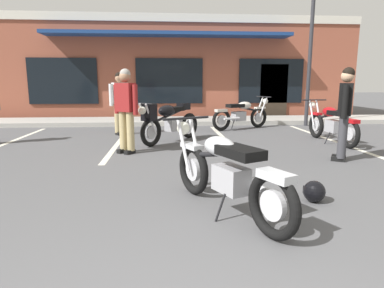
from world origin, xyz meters
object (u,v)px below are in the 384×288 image
(motorcycle_foreground_classic, at_px, (226,171))
(helmet_on_pavement, at_px, (314,191))
(motorcycle_red_sportbike, at_px, (241,114))
(person_in_shorts_foreground, at_px, (126,106))
(motorcycle_black_cruiser, at_px, (168,120))
(person_near_building, at_px, (120,100))
(person_in_black_shirt, at_px, (345,109))
(parking_lot_lamp_post, at_px, (313,27))
(motorcycle_silver_naked, at_px, (332,123))

(motorcycle_foreground_classic, relative_size, helmet_on_pavement, 7.54)
(motorcycle_red_sportbike, bearing_deg, person_in_shorts_foreground, -133.44)
(motorcycle_black_cruiser, relative_size, person_near_building, 1.04)
(person_in_black_shirt, xyz_separation_m, parking_lot_lamp_post, (1.42, 4.76, 2.14))
(person_in_shorts_foreground, bearing_deg, motorcycle_silver_naked, 9.88)
(person_near_building, xyz_separation_m, helmet_on_pavement, (2.97, -5.49, -0.82))
(motorcycle_black_cruiser, bearing_deg, person_near_building, 133.36)
(person_in_black_shirt, distance_m, parking_lot_lamp_post, 5.40)
(motorcycle_black_cruiser, height_order, motorcycle_silver_naked, same)
(person_near_building, height_order, helmet_on_pavement, person_near_building)
(motorcycle_black_cruiser, distance_m, helmet_on_pavement, 4.49)
(person_in_shorts_foreground, xyz_separation_m, parking_lot_lamp_post, (5.40, 3.78, 2.14))
(motorcycle_foreground_classic, distance_m, motorcycle_silver_naked, 5.21)
(motorcycle_foreground_classic, distance_m, motorcycle_black_cruiser, 4.40)
(motorcycle_red_sportbike, relative_size, person_in_shorts_foreground, 1.16)
(person_in_shorts_foreground, height_order, parking_lot_lamp_post, parking_lot_lamp_post)
(motorcycle_red_sportbike, distance_m, motorcycle_black_cruiser, 3.10)
(person_in_shorts_foreground, distance_m, helmet_on_pavement, 4.03)
(motorcycle_red_sportbike, height_order, motorcycle_black_cruiser, same)
(motorcycle_red_sportbike, xyz_separation_m, helmet_on_pavement, (-0.55, -6.28, -0.33))
(motorcycle_silver_naked, bearing_deg, motorcycle_red_sportbike, 123.21)
(motorcycle_black_cruiser, bearing_deg, helmet_on_pavement, -67.78)
(parking_lot_lamp_post, bearing_deg, person_near_building, -167.29)
(motorcycle_black_cruiser, relative_size, motorcycle_silver_naked, 0.82)
(motorcycle_red_sportbike, bearing_deg, person_near_building, -167.30)
(motorcycle_foreground_classic, height_order, motorcycle_black_cruiser, same)
(motorcycle_red_sportbike, bearing_deg, parking_lot_lamp_post, 12.73)
(person_in_black_shirt, relative_size, person_in_shorts_foreground, 1.00)
(motorcycle_foreground_classic, xyz_separation_m, person_in_black_shirt, (2.56, 2.27, 0.49))
(helmet_on_pavement, bearing_deg, person_in_shorts_foreground, 129.97)
(motorcycle_foreground_classic, relative_size, person_in_shorts_foreground, 1.17)
(motorcycle_red_sportbike, xyz_separation_m, motorcycle_black_cruiser, (-2.24, -2.14, 0.07))
(motorcycle_foreground_classic, xyz_separation_m, helmet_on_pavement, (1.12, 0.22, -0.33))
(motorcycle_red_sportbike, distance_m, helmet_on_pavement, 6.32)
(person_in_black_shirt, bearing_deg, motorcycle_red_sportbike, 101.92)
(helmet_on_pavement, height_order, parking_lot_lamp_post, parking_lot_lamp_post)
(motorcycle_foreground_classic, xyz_separation_m, person_in_shorts_foreground, (-1.42, 3.24, 0.49))
(motorcycle_foreground_classic, height_order, motorcycle_silver_naked, same)
(motorcycle_black_cruiser, distance_m, person_in_shorts_foreground, 1.46)
(person_near_building, xyz_separation_m, parking_lot_lamp_post, (5.83, 1.32, 2.14))
(motorcycle_red_sportbike, bearing_deg, motorcycle_black_cruiser, -136.27)
(motorcycle_red_sportbike, distance_m, motorcycle_silver_naked, 2.92)
(motorcycle_foreground_classic, relative_size, motorcycle_silver_naked, 0.93)
(person_near_building, bearing_deg, motorcycle_silver_naked, -17.88)
(motorcycle_red_sportbike, height_order, motorcycle_silver_naked, same)
(person_in_black_shirt, relative_size, person_near_building, 1.00)
(person_in_black_shirt, distance_m, helmet_on_pavement, 2.64)
(motorcycle_silver_naked, bearing_deg, parking_lot_lamp_post, 76.46)
(motorcycle_foreground_classic, relative_size, motorcycle_black_cruiser, 1.13)
(person_in_black_shirt, distance_m, person_in_shorts_foreground, 4.10)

